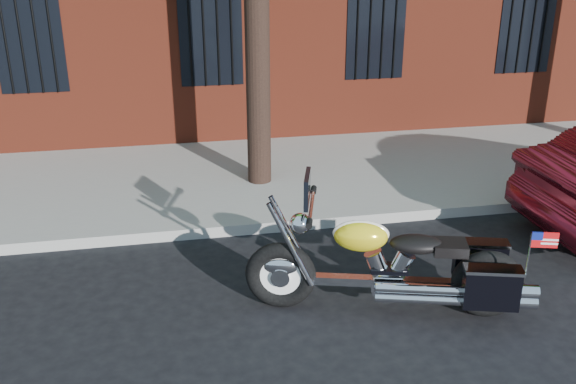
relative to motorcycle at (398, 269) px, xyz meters
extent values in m
plane|color=black|center=(-1.37, 0.85, -0.51)|extent=(120.00, 120.00, 0.00)
cube|color=gray|center=(-1.37, 2.23, -0.44)|extent=(40.00, 0.16, 0.15)
cube|color=gray|center=(-1.37, 4.11, -0.44)|extent=(40.00, 3.60, 0.15)
cube|color=black|center=(-1.37, 5.96, 1.69)|extent=(1.10, 0.14, 2.00)
cylinder|color=black|center=(-1.37, 5.88, 1.69)|extent=(0.04, 0.04, 2.00)
cylinder|color=black|center=(-0.87, 3.75, 1.99)|extent=(0.36, 0.36, 5.00)
torus|color=black|center=(-1.17, 0.34, -0.13)|extent=(0.77, 0.37, 0.75)
torus|color=black|center=(0.88, -0.24, -0.13)|extent=(0.77, 0.37, 0.75)
cylinder|color=white|center=(-1.17, 0.34, -0.13)|extent=(0.56, 0.22, 0.56)
cylinder|color=white|center=(0.88, -0.24, -0.13)|extent=(0.56, 0.22, 0.56)
ellipsoid|color=white|center=(-1.17, 0.34, -0.02)|extent=(0.42, 0.25, 0.21)
ellipsoid|color=yellow|center=(0.88, -0.24, 0.00)|extent=(0.42, 0.26, 0.21)
cube|color=white|center=(-0.14, 0.05, -0.15)|extent=(1.64, 0.57, 0.09)
cylinder|color=white|center=(-0.09, 0.03, -0.18)|extent=(0.40, 0.29, 0.36)
cylinder|color=white|center=(0.39, -0.31, -0.17)|extent=(1.37, 0.48, 0.10)
ellipsoid|color=yellow|center=(-0.38, 0.12, 0.36)|extent=(0.62, 0.46, 0.32)
ellipsoid|color=black|center=(0.16, -0.04, 0.29)|extent=(0.61, 0.46, 0.17)
cube|color=black|center=(0.92, 0.04, -0.01)|extent=(0.57, 0.32, 0.43)
cube|color=black|center=(0.76, -0.51, -0.01)|extent=(0.57, 0.32, 0.43)
cylinder|color=white|center=(-0.87, 0.25, 0.67)|extent=(0.28, 0.85, 0.04)
sphere|color=white|center=(-0.97, 0.28, 0.47)|extent=(0.28, 0.28, 0.22)
cube|color=black|center=(-0.91, 0.27, 0.85)|extent=(0.17, 0.44, 0.31)
cube|color=red|center=(1.15, -0.67, 0.55)|extent=(0.24, 0.08, 0.16)
camera|label=1|loc=(-2.22, -5.48, 3.19)|focal=40.00mm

